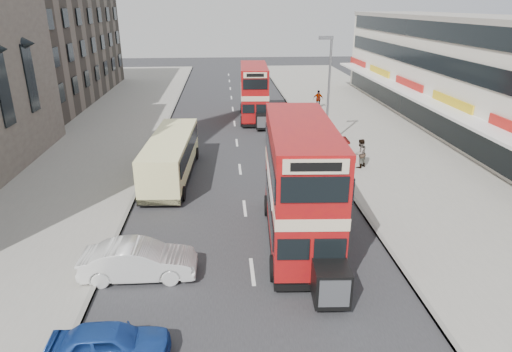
# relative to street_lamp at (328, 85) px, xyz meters

# --- Properties ---
(ground) EXTENTS (160.00, 160.00, 0.00)m
(ground) POSITION_rel_street_lamp_xyz_m (-6.52, -18.00, -4.78)
(ground) COLOR #28282B
(ground) RESTS_ON ground
(road_surface) EXTENTS (12.00, 90.00, 0.01)m
(road_surface) POSITION_rel_street_lamp_xyz_m (-6.52, 2.00, -4.78)
(road_surface) COLOR #28282B
(road_surface) RESTS_ON ground
(pavement_right) EXTENTS (12.00, 90.00, 0.15)m
(pavement_right) POSITION_rel_street_lamp_xyz_m (5.48, 2.00, -4.71)
(pavement_right) COLOR gray
(pavement_right) RESTS_ON ground
(pavement_left) EXTENTS (12.00, 90.00, 0.15)m
(pavement_left) POSITION_rel_street_lamp_xyz_m (-18.52, 2.00, -4.71)
(pavement_left) COLOR gray
(pavement_left) RESTS_ON ground
(kerb_left) EXTENTS (0.20, 90.00, 0.16)m
(kerb_left) POSITION_rel_street_lamp_xyz_m (-12.62, 2.00, -4.71)
(kerb_left) COLOR gray
(kerb_left) RESTS_ON ground
(kerb_right) EXTENTS (0.20, 90.00, 0.16)m
(kerb_right) POSITION_rel_street_lamp_xyz_m (-0.42, 2.00, -4.71)
(kerb_right) COLOR gray
(kerb_right) RESTS_ON ground
(brick_terrace) EXTENTS (14.00, 28.00, 12.00)m
(brick_terrace) POSITION_rel_street_lamp_xyz_m (-28.52, 20.00, 1.22)
(brick_terrace) COLOR #66594C
(brick_terrace) RESTS_ON ground
(commercial_row) EXTENTS (9.90, 46.20, 9.30)m
(commercial_row) POSITION_rel_street_lamp_xyz_m (13.42, 4.00, -0.09)
(commercial_row) COLOR beige
(commercial_row) RESTS_ON ground
(street_lamp) EXTENTS (1.00, 0.20, 8.12)m
(street_lamp) POSITION_rel_street_lamp_xyz_m (0.00, 0.00, 0.00)
(street_lamp) COLOR slate
(street_lamp) RESTS_ON ground
(bus_main) EXTENTS (3.14, 9.79, 5.32)m
(bus_main) POSITION_rel_street_lamp_xyz_m (-4.26, -13.62, -1.98)
(bus_main) COLOR black
(bus_main) RESTS_ON ground
(bus_second) EXTENTS (2.72, 8.81, 4.80)m
(bus_second) POSITION_rel_street_lamp_xyz_m (-4.61, 9.68, -2.26)
(bus_second) COLOR black
(bus_second) RESTS_ON ground
(coach) EXTENTS (2.87, 9.37, 2.45)m
(coach) POSITION_rel_street_lamp_xyz_m (-10.80, -5.16, -3.34)
(coach) COLOR black
(coach) RESTS_ON ground
(car_left_near) EXTENTS (3.64, 1.52, 1.23)m
(car_left_near) POSITION_rel_street_lamp_xyz_m (-11.12, -20.43, -4.17)
(car_left_near) COLOR #1B4198
(car_left_near) RESTS_ON ground
(car_left_front) EXTENTS (4.50, 1.60, 1.48)m
(car_left_front) POSITION_rel_street_lamp_xyz_m (-11.00, -16.00, -4.05)
(car_left_front) COLOR silver
(car_left_front) RESTS_ON ground
(car_right_a) EXTENTS (4.53, 1.97, 1.30)m
(car_right_a) POSITION_rel_street_lamp_xyz_m (-1.00, -1.72, -4.14)
(car_right_a) COLOR maroon
(car_right_a) RESTS_ON ground
(car_right_b) EXTENTS (4.85, 2.70, 1.28)m
(car_right_b) POSITION_rel_street_lamp_xyz_m (-1.85, 1.96, -4.14)
(car_right_b) COLOR #B87112
(car_right_b) RESTS_ON ground
(pedestrian_near) EXTENTS (0.86, 0.81, 1.94)m
(pedestrian_near) POSITION_rel_street_lamp_xyz_m (1.29, -4.60, -3.67)
(pedestrian_near) COLOR gray
(pedestrian_near) RESTS_ON pavement_right
(pedestrian_far) EXTENTS (1.14, 0.69, 1.82)m
(pedestrian_far) POSITION_rel_street_lamp_xyz_m (2.25, 13.27, -3.73)
(pedestrian_far) COLOR gray
(pedestrian_far) RESTS_ON pavement_right
(cyclist) EXTENTS (0.89, 1.95, 1.95)m
(cyclist) POSITION_rel_street_lamp_xyz_m (-1.61, 2.39, -4.14)
(cyclist) COLOR gray
(cyclist) RESTS_ON ground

